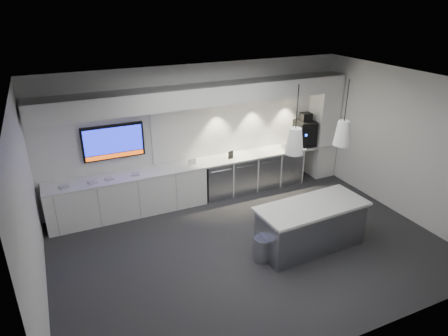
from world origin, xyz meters
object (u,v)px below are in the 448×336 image
wall_tv (113,142)px  bin (263,249)px  coffee_machine (305,132)px  island (311,226)px

wall_tv → bin: size_ratio=2.81×
wall_tv → bin: bearing=-56.4°
bin → coffee_machine: size_ratio=0.56×
wall_tv → coffee_machine: (4.55, -0.25, -0.33)m
wall_tv → bin: 3.71m
coffee_machine → bin: bearing=-129.2°
island → coffee_machine: (1.64, 2.63, 0.79)m
island → wall_tv: bearing=132.5°
island → bin: 1.02m
island → coffee_machine: size_ratio=2.61×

